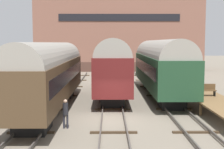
# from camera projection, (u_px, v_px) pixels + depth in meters

# --- Properties ---
(ground_plane) EXTENTS (200.00, 200.00, 0.00)m
(ground_plane) POSITION_uv_depth(u_px,v_px,m) (113.00, 120.00, 20.10)
(ground_plane) COLOR slate
(track_left) EXTENTS (2.60, 60.00, 0.26)m
(track_left) POSITION_uv_depth(u_px,v_px,m) (43.00, 118.00, 20.05)
(track_left) COLOR #4C4742
(track_left) RESTS_ON ground
(track_middle) EXTENTS (2.60, 60.00, 0.26)m
(track_middle) POSITION_uv_depth(u_px,v_px,m) (113.00, 118.00, 20.09)
(track_middle) COLOR #4C4742
(track_middle) RESTS_ON ground
(track_right) EXTENTS (2.60, 60.00, 0.26)m
(track_right) POSITION_uv_depth(u_px,v_px,m) (183.00, 118.00, 20.13)
(track_right) COLOR #4C4742
(track_right) RESTS_ON ground
(train_car_brown) EXTENTS (2.85, 17.32, 4.99)m
(train_car_brown) POSITION_uv_depth(u_px,v_px,m) (51.00, 72.00, 22.83)
(train_car_brown) COLOR black
(train_car_brown) RESTS_ON ground
(train_car_maroon) EXTENTS (3.00, 15.43, 5.29)m
(train_car_maroon) POSITION_uv_depth(u_px,v_px,m) (112.00, 64.00, 29.19)
(train_car_maroon) COLOR black
(train_car_maroon) RESTS_ON ground
(train_car_green) EXTENTS (3.14, 17.20, 5.23)m
(train_car_green) POSITION_uv_depth(u_px,v_px,m) (160.00, 64.00, 29.19)
(train_car_green) COLOR black
(train_car_green) RESTS_ON ground
(station_platform) EXTENTS (2.56, 11.01, 0.97)m
(station_platform) POSITION_uv_depth(u_px,v_px,m) (217.00, 103.00, 21.24)
(station_platform) COLOR brown
(station_platform) RESTS_ON ground
(bench) EXTENTS (1.40, 0.40, 0.91)m
(bench) POSITION_uv_depth(u_px,v_px,m) (206.00, 90.00, 23.40)
(bench) COLOR brown
(bench) RESTS_ON station_platform
(person_worker) EXTENTS (0.32, 0.32, 1.71)m
(person_worker) POSITION_uv_depth(u_px,v_px,m) (66.00, 111.00, 18.00)
(person_worker) COLOR #282833
(person_worker) RESTS_ON ground
(warehouse_building) EXTENTS (29.14, 10.66, 16.69)m
(warehouse_building) POSITION_uv_depth(u_px,v_px,m) (118.00, 24.00, 57.65)
(warehouse_building) COLOR #4F342A
(warehouse_building) RESTS_ON ground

